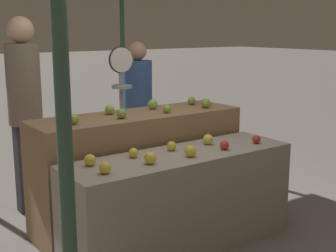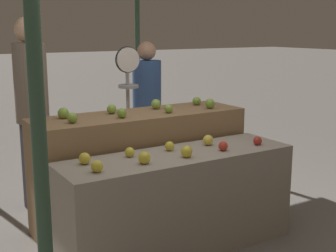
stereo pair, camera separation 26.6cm
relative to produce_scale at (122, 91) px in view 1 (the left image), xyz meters
The scene contains 23 objects.
ground_plane 1.68m from the produce_scale, 100.03° to the right, with size 60.00×60.00×0.00m, color #66605B.
display_counter_front 1.46m from the produce_scale, 100.03° to the right, with size 1.84×0.55×0.77m, color gray.
display_counter_back 0.92m from the produce_scale, 108.71° to the right, with size 1.84×0.55×0.98m, color olive.
apple_front_0 1.67m from the produce_scale, 124.10° to the right, with size 0.08×0.08×0.08m, color gold.
apple_front_1 1.50m from the produce_scale, 112.68° to the right, with size 0.09×0.09×0.09m, color gold.
apple_front_2 1.42m from the produce_scale, 99.12° to the right, with size 0.09×0.09×0.09m, color gold.
apple_front_3 1.40m from the produce_scale, 84.89° to the right, with size 0.07×0.07×0.07m, color red.
apple_front_4 1.47m from the produce_scale, 71.02° to the right, with size 0.07×0.07×0.07m, color #B72D23.
apple_front_5 1.50m from the produce_scale, 128.82° to the right, with size 0.08×0.08×0.08m, color gold.
apple_front_6 1.31m from the produce_scale, 116.55° to the right, with size 0.07×0.07×0.07m, color gold.
apple_front_7 1.20m from the produce_scale, 101.36° to the right, with size 0.07×0.07×0.07m, color gold.
apple_front_8 1.20m from the produce_scale, 83.81° to the right, with size 0.08×0.08×0.08m, color yellow.
apple_back_0 1.15m from the produce_scale, 138.58° to the right, with size 0.08×0.08×0.08m, color #84AD3D.
apple_back_1 0.89m from the produce_scale, 120.24° to the right, with size 0.08×0.08×0.08m, color #7AA338.
apple_back_2 0.78m from the produce_scale, 90.66° to the right, with size 0.07×0.07×0.07m, color #84AD3D.
apple_back_3 0.89m from the produce_scale, 61.22° to the right, with size 0.09×0.09×0.09m, color #7AA338.
apple_back_4 1.02m from the produce_scale, 147.34° to the right, with size 0.09×0.09×0.09m, color #84AD3D.
apple_back_5 0.71m from the produce_scale, 128.37° to the right, with size 0.08×0.08×0.08m, color #84AD3D.
apple_back_6 0.55m from the produce_scale, 89.72° to the right, with size 0.09×0.09×0.09m, color #8EB247.
apple_back_7 0.71m from the produce_scale, 52.14° to the right, with size 0.08×0.08×0.08m, color #7AA338.
produce_scale is the anchor object (origin of this frame).
person_vendor_at_scale 0.56m from the produce_scale, 40.51° to the left, with size 0.42×0.42×1.55m.
person_customer_left 0.92m from the produce_scale, 168.02° to the left, with size 0.30×0.30×1.79m.
Camera 1 is at (-2.07, -2.70, 1.69)m, focal length 50.00 mm.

